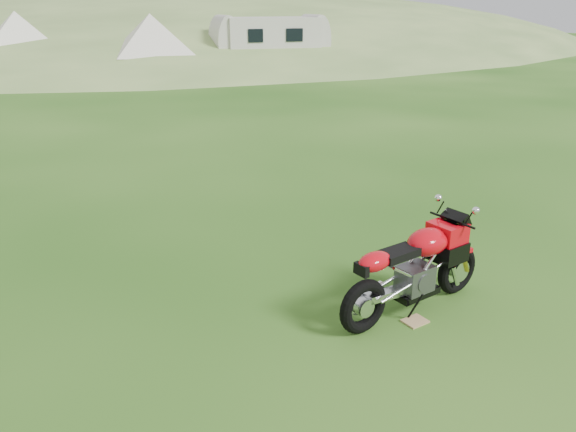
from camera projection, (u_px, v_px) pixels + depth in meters
ground at (294, 331)px, 5.23m from camera, size 120.00×120.00×0.00m
hillside at (207, 39)px, 48.36m from camera, size 80.00×64.00×8.00m
hedgerow at (207, 39)px, 48.36m from camera, size 36.00×1.20×8.60m
sport_motorcycle at (415, 262)px, 5.40m from camera, size 1.79×0.56×1.06m
plywood_board at (415, 321)px, 5.38m from camera, size 0.24×0.20×0.02m
tent_mid at (19, 44)px, 23.49m from camera, size 3.45×3.45×2.61m
tent_right at (152, 45)px, 22.99m from camera, size 3.76×3.76×2.56m
caravan at (270, 44)px, 24.80m from camera, size 5.55×3.86×2.38m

